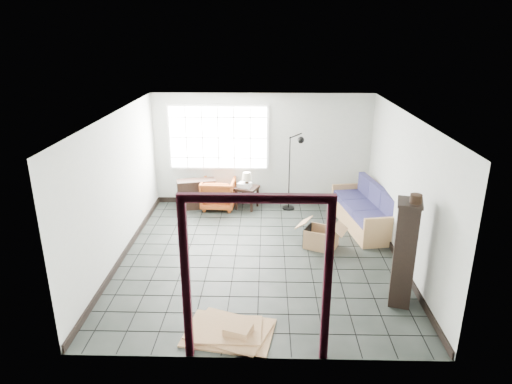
{
  "coord_description": "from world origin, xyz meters",
  "views": [
    {
      "loc": [
        0.12,
        -7.48,
        3.94
      ],
      "look_at": [
        -0.08,
        0.3,
        1.15
      ],
      "focal_mm": 32.0,
      "sensor_mm": 36.0,
      "label": 1
    }
  ],
  "objects_px": {
    "side_table": "(247,191)",
    "tall_shelf": "(404,252)",
    "futon_sofa": "(367,212)",
    "armchair": "(218,192)"
  },
  "relations": [
    {
      "from": "armchair",
      "to": "side_table",
      "type": "distance_m",
      "value": 0.66
    },
    {
      "from": "armchair",
      "to": "tall_shelf",
      "type": "relative_size",
      "value": 0.47
    },
    {
      "from": "futon_sofa",
      "to": "tall_shelf",
      "type": "bearing_deg",
      "value": -100.94
    },
    {
      "from": "side_table",
      "to": "tall_shelf",
      "type": "distance_m",
      "value": 4.58
    },
    {
      "from": "futon_sofa",
      "to": "side_table",
      "type": "xyz_separation_m",
      "value": [
        -2.55,
        0.99,
        0.1
      ]
    },
    {
      "from": "side_table",
      "to": "futon_sofa",
      "type": "bearing_deg",
      "value": -21.2
    },
    {
      "from": "side_table",
      "to": "tall_shelf",
      "type": "bearing_deg",
      "value": -56.9
    },
    {
      "from": "tall_shelf",
      "to": "armchair",
      "type": "bearing_deg",
      "value": 145.18
    },
    {
      "from": "side_table",
      "to": "tall_shelf",
      "type": "xyz_separation_m",
      "value": [
        2.49,
        -3.82,
        0.41
      ]
    },
    {
      "from": "futon_sofa",
      "to": "tall_shelf",
      "type": "xyz_separation_m",
      "value": [
        -0.06,
        -2.83,
        0.51
      ]
    }
  ]
}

